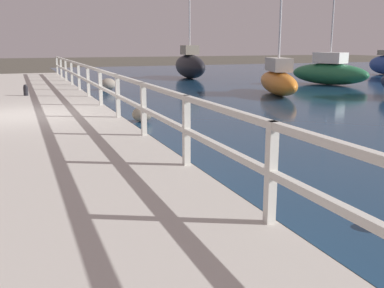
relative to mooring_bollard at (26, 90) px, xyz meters
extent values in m
plane|color=#4C473D|center=(-0.16, -4.81, -0.50)|extent=(120.00, 120.00, 0.00)
cube|color=beige|center=(-0.16, -4.81, -0.35)|extent=(4.71, 36.00, 0.29)
cube|color=silver|center=(2.10, -13.53, 0.34)|extent=(0.10, 0.10, 1.09)
cube|color=silver|center=(2.10, -11.04, 0.34)|extent=(0.10, 0.10, 1.09)
cube|color=silver|center=(2.10, -8.55, 0.34)|extent=(0.10, 0.10, 1.09)
cube|color=silver|center=(2.10, -6.05, 0.34)|extent=(0.10, 0.10, 1.09)
cube|color=silver|center=(2.10, -3.56, 0.34)|extent=(0.10, 0.10, 1.09)
cube|color=silver|center=(2.10, -1.07, 0.34)|extent=(0.10, 0.10, 1.09)
cube|color=silver|center=(2.10, 1.42, 0.34)|extent=(0.10, 0.10, 1.09)
cube|color=silver|center=(2.10, 3.92, 0.34)|extent=(0.10, 0.10, 1.09)
cube|color=silver|center=(2.10, 6.41, 0.34)|extent=(0.10, 0.10, 1.09)
cube|color=silver|center=(2.10, 8.90, 0.34)|extent=(0.10, 0.10, 1.09)
cube|color=silver|center=(2.10, 11.39, 0.34)|extent=(0.10, 0.10, 1.09)
cube|color=silver|center=(2.10, -4.81, 0.85)|extent=(0.09, 32.50, 0.08)
cube|color=silver|center=(2.10, -4.81, 0.34)|extent=(0.09, 32.50, 0.08)
ellipsoid|color=slate|center=(2.92, -5.30, -0.28)|extent=(0.57, 0.51, 0.42)
ellipsoid|color=gray|center=(3.72, 3.79, -0.22)|extent=(0.73, 0.66, 0.55)
cylinder|color=black|center=(0.00, 0.00, -0.05)|extent=(0.16, 0.16, 0.30)
sphere|color=black|center=(0.00, 0.00, 0.13)|extent=(0.14, 0.14, 0.14)
ellipsoid|color=black|center=(9.93, 9.26, 0.24)|extent=(1.54, 4.89, 1.45)
cube|color=#9E937F|center=(9.93, 9.26, 1.25)|extent=(0.94, 1.29, 0.57)
cylinder|color=silver|center=(9.93, 9.26, 2.75)|extent=(0.09, 0.09, 3.57)
ellipsoid|color=#236B42|center=(15.20, 2.34, 0.07)|extent=(3.11, 4.56, 1.12)
cube|color=silver|center=(15.20, 2.34, 0.91)|extent=(1.57, 1.82, 0.56)
cylinder|color=silver|center=(15.20, 2.34, 2.69)|extent=(0.09, 0.09, 4.12)
ellipsoid|color=orange|center=(10.13, -0.76, 0.01)|extent=(2.44, 4.83, 0.99)
cube|color=beige|center=(10.13, -0.76, 0.78)|extent=(1.29, 2.04, 0.55)
cylinder|color=silver|center=(10.13, -0.76, 2.67)|extent=(0.09, 0.09, 4.33)
camera|label=1|loc=(-0.28, -17.39, 1.66)|focal=42.00mm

